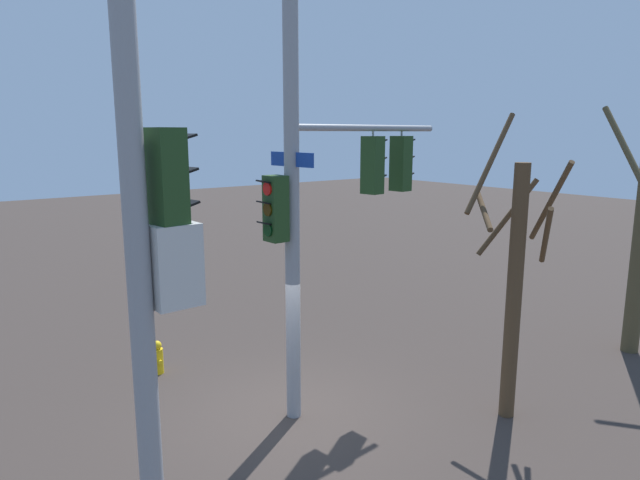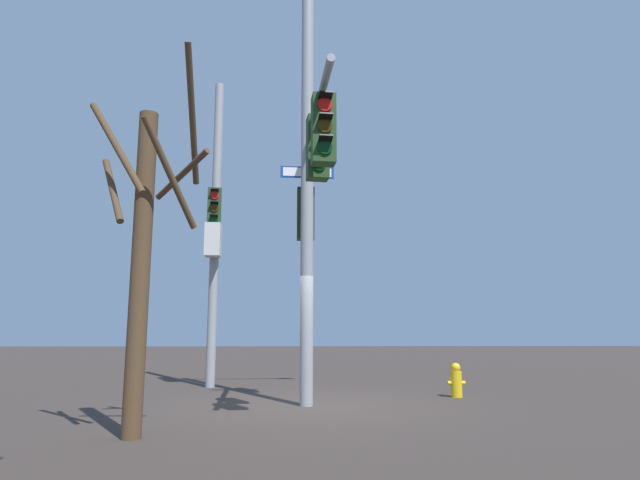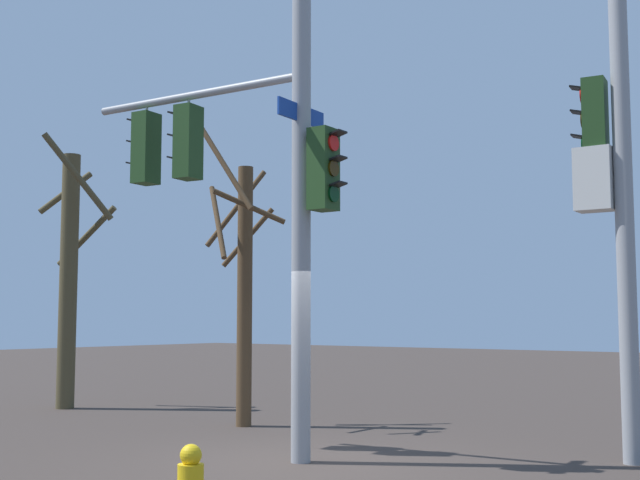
% 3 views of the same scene
% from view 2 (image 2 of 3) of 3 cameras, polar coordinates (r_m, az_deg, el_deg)
% --- Properties ---
extents(ground_plane, '(80.00, 80.00, 0.00)m').
position_cam_2_polar(ground_plane, '(10.81, -1.17, -17.18)').
color(ground_plane, '#39302B').
extents(main_signal_pole_assembly, '(3.67, 4.44, 9.70)m').
position_cam_2_polar(main_signal_pole_assembly, '(10.71, -0.33, 9.55)').
color(main_signal_pole_assembly, gray).
rests_on(main_signal_pole_assembly, ground).
extents(secondary_pole_assembly, '(0.43, 0.80, 8.24)m').
position_cam_2_polar(secondary_pole_assembly, '(14.52, -11.13, 1.25)').
color(secondary_pole_assembly, gray).
rests_on(secondary_pole_assembly, ground).
extents(fire_hydrant, '(0.38, 0.24, 0.73)m').
position_cam_2_polar(fire_hydrant, '(12.45, 14.26, -14.29)').
color(fire_hydrant, yellow).
rests_on(fire_hydrant, ground).
extents(bare_tree_behind_pole, '(1.71, 1.72, 5.44)m').
position_cam_2_polar(bare_tree_behind_pole, '(7.98, -18.21, -0.74)').
color(bare_tree_behind_pole, '#4D3823').
rests_on(bare_tree_behind_pole, ground).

